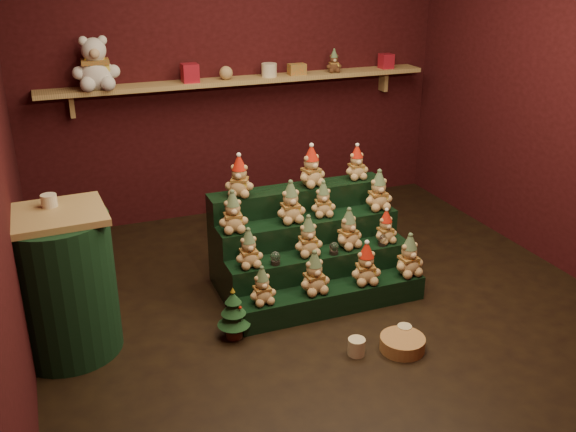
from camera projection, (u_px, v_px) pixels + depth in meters
name	position (u px, v px, depth m)	size (l,w,h in m)	color
ground	(325.00, 302.00, 4.71)	(4.00, 4.00, 0.00)	black
back_wall	(237.00, 66.00, 5.94)	(4.00, 0.10, 2.80)	black
front_wall	(558.00, 236.00, 2.41)	(4.00, 0.10, 2.80)	black
right_wall	(575.00, 92.00, 4.86)	(0.10, 4.00, 2.80)	black
back_shelf	(243.00, 81.00, 5.83)	(3.60, 0.26, 0.24)	tan
riser_tier_front	(332.00, 299.00, 4.58)	(1.40, 0.22, 0.18)	black
riser_tier_midfront	(320.00, 274.00, 4.73)	(1.40, 0.22, 0.36)	black
riser_tier_midback	(308.00, 251.00, 4.89)	(1.40, 0.22, 0.54)	black
riser_tier_back	(298.00, 230.00, 5.04)	(1.40, 0.22, 0.72)	black
teddy_0	(262.00, 285.00, 4.31)	(0.19, 0.17, 0.26)	tan
teddy_1	(314.00, 272.00, 4.43)	(0.22, 0.20, 0.30)	tan
teddy_2	(366.00, 263.00, 4.56)	(0.22, 0.19, 0.30)	tan
teddy_3	(409.00, 255.00, 4.68)	(0.22, 0.20, 0.31)	tan
teddy_4	(249.00, 248.00, 4.41)	(0.20, 0.18, 0.27)	tan
teddy_5	(308.00, 236.00, 4.58)	(0.21, 0.19, 0.29)	tan
teddy_6	(348.00, 228.00, 4.70)	(0.21, 0.19, 0.30)	tan
teddy_7	(386.00, 227.00, 4.78)	(0.18, 0.16, 0.25)	tan
teddy_8	(233.00, 212.00, 4.52)	(0.21, 0.19, 0.29)	tan
teddy_9	(291.00, 202.00, 4.68)	(0.22, 0.20, 0.31)	tan
teddy_10	(323.00, 199.00, 4.79)	(0.19, 0.17, 0.26)	tan
teddy_11	(378.00, 190.00, 4.91)	(0.22, 0.20, 0.30)	tan
teddy_12	(239.00, 176.00, 4.67)	(0.21, 0.19, 0.30)	tan
teddy_13	(311.00, 166.00, 4.87)	(0.22, 0.20, 0.31)	tan
teddy_14	(357.00, 163.00, 5.03)	(0.19, 0.17, 0.26)	tan
snow_globe_a	(275.00, 258.00, 4.47)	(0.07, 0.07, 0.10)	black
snow_globe_b	(334.00, 248.00, 4.62)	(0.07, 0.07, 0.09)	black
snow_globe_c	(382.00, 240.00, 4.76)	(0.07, 0.07, 0.09)	black
side_table	(62.00, 284.00, 3.99)	(0.66, 0.66, 0.95)	tan
table_ornament	(49.00, 201.00, 3.88)	(0.10, 0.10, 0.08)	beige
mini_christmas_tree	(234.00, 313.00, 4.22)	(0.22, 0.22, 0.37)	#442418
mug_left	(356.00, 347.00, 4.09)	(0.11, 0.11, 0.11)	beige
mug_right	(404.00, 332.00, 4.26)	(0.10, 0.10, 0.10)	beige
wicker_basket	(402.00, 344.00, 4.14)	(0.29, 0.29, 0.09)	#AC7245
white_bear	(94.00, 56.00, 5.25)	(0.39, 0.35, 0.54)	white
brown_bear	(334.00, 61.00, 6.05)	(0.15, 0.13, 0.21)	#4F2A1A
gift_tin_red_a	(190.00, 73.00, 5.60)	(0.14, 0.14, 0.16)	#B51B2E
gift_tin_cream	(269.00, 70.00, 5.86)	(0.14, 0.14, 0.12)	beige
gift_tin_red_b	(386.00, 61.00, 6.26)	(0.12, 0.12, 0.14)	#B51B2E
shelf_plush_ball	(226.00, 73.00, 5.72)	(0.12, 0.12, 0.12)	tan
scarf_gift_box	(297.00, 69.00, 5.95)	(0.16, 0.10, 0.10)	#C3571B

